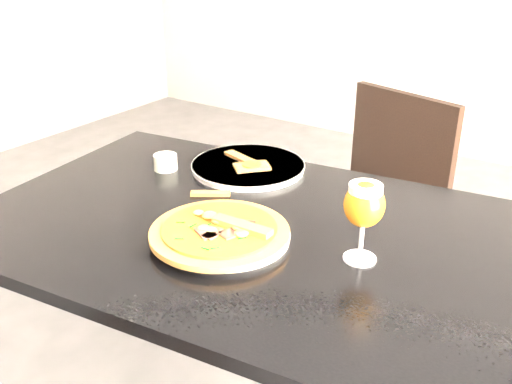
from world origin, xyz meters
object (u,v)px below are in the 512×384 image
Objects in this scene: pizza at (220,231)px; beer_glass at (364,205)px; dining_table at (240,256)px; chair_far at (372,217)px.

beer_glass is at bearing 19.63° from pizza.
beer_glass reaches higher than dining_table.
chair_far reaches higher than pizza.
pizza is (0.02, -0.10, 0.11)m from dining_table.
chair_far is at bearing 109.91° from beer_glass.
beer_glass is (0.27, 0.10, 0.10)m from pizza.
beer_glass is (0.24, -0.67, 0.38)m from chair_far.
chair_far is 5.27× the size of beer_glass.
dining_table is 7.69× the size of beer_glass.
dining_table is at bearing -77.95° from chair_far.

